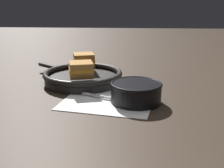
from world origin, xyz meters
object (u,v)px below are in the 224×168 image
object	(u,v)px
spoon	(121,100)
sandwich_near_right	(84,60)
sandwich_near_left	(81,69)
soup_bowl	(136,91)
skillet	(82,77)

from	to	relation	value
spoon	sandwich_near_right	distance (m)	0.29
spoon	sandwich_near_left	distance (m)	0.18
soup_bowl	sandwich_near_right	distance (m)	0.31
soup_bowl	sandwich_near_left	world-z (taller)	sandwich_near_left
spoon	skillet	xyz separation A→B (m)	(-0.14, 0.18, 0.01)
soup_bowl	spoon	size ratio (longest dim) A/B	0.84
soup_bowl	sandwich_near_left	bearing A→B (deg)	147.99
soup_bowl	spoon	distance (m)	0.05
spoon	sandwich_near_right	world-z (taller)	sandwich_near_right
soup_bowl	sandwich_near_left	xyz separation A→B (m)	(-0.17, 0.11, 0.03)
spoon	sandwich_near_left	bearing A→B (deg)	162.51
sandwich_near_left	spoon	bearing A→B (deg)	-40.66
spoon	sandwich_near_left	world-z (taller)	sandwich_near_left
spoon	skillet	size ratio (longest dim) A/B	0.51
spoon	skillet	bearing A→B (deg)	150.10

